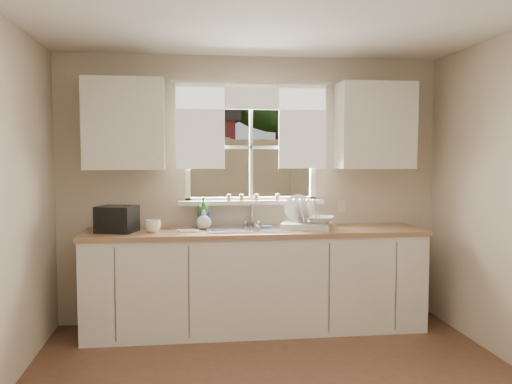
{
  "coord_description": "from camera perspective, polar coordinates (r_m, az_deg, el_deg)",
  "views": [
    {
      "loc": [
        -0.61,
        -3.1,
        1.59
      ],
      "look_at": [
        0.0,
        1.65,
        1.25
      ],
      "focal_mm": 38.0,
      "sensor_mm": 36.0,
      "label": 1
    }
  ],
  "objects": [
    {
      "name": "window",
      "position": [
        5.14,
        -0.5,
        2.9
      ],
      "size": [
        1.38,
        0.16,
        1.06
      ],
      "color": "white",
      "rests_on": "room_walls"
    },
    {
      "name": "upper_cabinet_left",
      "position": [
        4.96,
        -13.67,
        6.95
      ],
      "size": [
        0.7,
        0.33,
        0.8
      ],
      "primitive_type": "cube",
      "color": "white",
      "rests_on": "room_walls"
    },
    {
      "name": "sink",
      "position": [
        4.91,
        -0.09,
        -4.75
      ],
      "size": [
        0.88,
        0.52,
        0.4
      ],
      "color": "#B7B7BC",
      "rests_on": "countertop"
    },
    {
      "name": "saucer",
      "position": [
        4.79,
        -7.16,
        -4.06
      ],
      "size": [
        0.2,
        0.2,
        0.01
      ],
      "primitive_type": "cylinder",
      "color": "silver",
      "rests_on": "countertop"
    },
    {
      "name": "base_cabinets",
      "position": [
        4.95,
        -0.04,
        -9.42
      ],
      "size": [
        3.0,
        0.62,
        0.87
      ],
      "primitive_type": "cube",
      "color": "white",
      "rests_on": "ground"
    },
    {
      "name": "sill_jars",
      "position": [
        5.09,
        -0.53,
        -0.55
      ],
      "size": [
        0.5,
        0.04,
        0.06
      ],
      "color": "brown",
      "rests_on": "window"
    },
    {
      "name": "cup",
      "position": [
        4.77,
        -10.83,
        -3.55
      ],
      "size": [
        0.14,
        0.14,
        0.11
      ],
      "primitive_type": "imported",
      "rotation": [
        0.0,
        0.0,
        -0.04
      ],
      "color": "white",
      "rests_on": "countertop"
    },
    {
      "name": "soap_bottle_a",
      "position": [
        4.98,
        -5.56,
        -2.15
      ],
      "size": [
        0.14,
        0.14,
        0.28
      ],
      "primitive_type": "imported",
      "rotation": [
        0.0,
        0.0,
        0.35
      ],
      "color": "#2B832B",
      "rests_on": "countertop"
    },
    {
      "name": "curtains",
      "position": [
        5.09,
        -0.43,
        7.93
      ],
      "size": [
        1.5,
        0.03,
        0.81
      ],
      "color": "white",
      "rests_on": "room_walls"
    },
    {
      "name": "backyard",
      "position": [
        11.72,
        -1.44,
        13.27
      ],
      "size": [
        20.0,
        10.0,
        6.13
      ],
      "color": "#335421",
      "rests_on": "ground"
    },
    {
      "name": "countertop",
      "position": [
        4.87,
        -0.05,
        -4.21
      ],
      "size": [
        3.04,
        0.65,
        0.04
      ],
      "primitive_type": "cube",
      "color": "#A17650",
      "rests_on": "base_cabinets"
    },
    {
      "name": "upper_cabinet_right",
      "position": [
        5.23,
        12.43,
        6.82
      ],
      "size": [
        0.7,
        0.33,
        0.8
      ],
      "primitive_type": "cube",
      "color": "white",
      "rests_on": "room_walls"
    },
    {
      "name": "dish_rack",
      "position": [
        4.92,
        5.26,
        -3.03
      ],
      "size": [
        0.51,
        0.45,
        0.3
      ],
      "color": "silver",
      "rests_on": "countertop"
    },
    {
      "name": "room_walls",
      "position": [
        3.11,
        4.02,
        -2.49
      ],
      "size": [
        3.62,
        4.02,
        2.5
      ],
      "color": "beige",
      "rests_on": "ground"
    },
    {
      "name": "soap_bottle_b",
      "position": [
        4.99,
        -5.55,
        -2.54
      ],
      "size": [
        0.11,
        0.11,
        0.22
      ],
      "primitive_type": "imported",
      "rotation": [
        0.0,
        0.0,
        0.13
      ],
      "color": "#2E3EB0",
      "rests_on": "countertop"
    },
    {
      "name": "black_appliance",
      "position": [
        4.84,
        -14.42,
        -2.78
      ],
      "size": [
        0.38,
        0.35,
        0.23
      ],
      "primitive_type": "cube",
      "rotation": [
        0.0,
        0.0,
        -0.32
      ],
      "color": "black",
      "rests_on": "countertop"
    },
    {
      "name": "wall_outlet",
      "position": [
        5.32,
        8.98,
        -1.48
      ],
      "size": [
        0.08,
        0.01,
        0.12
      ],
      "primitive_type": "cube",
      "color": "beige",
      "rests_on": "room_walls"
    },
    {
      "name": "soap_bottle_c",
      "position": [
        4.91,
        -5.52,
        -2.91
      ],
      "size": [
        0.16,
        0.16,
        0.17
      ],
      "primitive_type": "imported",
      "rotation": [
        0.0,
        0.0,
        0.24
      ],
      "color": "beige",
      "rests_on": "countertop"
    },
    {
      "name": "bowl",
      "position": [
        4.9,
        6.77,
        -2.91
      ],
      "size": [
        0.32,
        0.32,
        0.06
      ],
      "primitive_type": "imported",
      "rotation": [
        0.0,
        0.0,
        -0.41
      ],
      "color": "silver",
      "rests_on": "dish_rack"
    }
  ]
}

